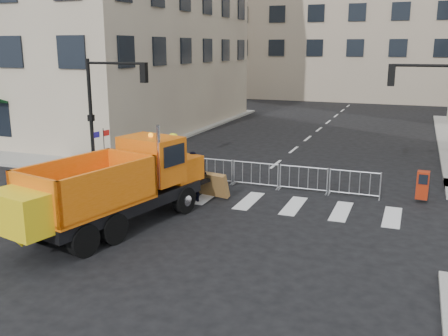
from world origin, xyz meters
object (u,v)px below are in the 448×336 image
at_px(cop_a, 188,175).
at_px(cop_c, 194,177).
at_px(plow_truck, 113,185).
at_px(newspaper_box, 423,185).
at_px(cop_b, 169,171).
at_px(worker, 173,151).

xyz_separation_m(cop_a, cop_c, (0.66, -0.84, 0.20)).
bearing_deg(plow_truck, cop_c, -6.13).
height_order(plow_truck, newspaper_box, plow_truck).
xyz_separation_m(plow_truck, newspaper_box, (9.58, 6.82, -0.82)).
xyz_separation_m(cop_a, newspaper_box, (8.99, 2.30, -0.11)).
bearing_deg(cop_b, plow_truck, 88.21).
relative_size(plow_truck, newspaper_box, 8.28).
bearing_deg(worker, cop_c, -54.31).
height_order(worker, newspaper_box, worker).
bearing_deg(cop_b, newspaper_box, -169.13).
xyz_separation_m(plow_truck, cop_a, (0.59, 4.51, -0.71)).
bearing_deg(cop_b, cop_a, -165.75).
bearing_deg(plow_truck, cop_a, 5.19).
bearing_deg(cop_c, worker, -112.18).
xyz_separation_m(cop_a, cop_b, (-0.74, -0.24, 0.17)).
relative_size(cop_c, worker, 1.15).
bearing_deg(cop_b, worker, -69.78).
bearing_deg(cop_a, newspaper_box, 152.07).
relative_size(plow_truck, cop_a, 5.65).
height_order(cop_b, newspaper_box, cop_b).
xyz_separation_m(cop_b, newspaper_box, (9.73, 2.54, -0.28)).
bearing_deg(cop_c, cop_a, -110.27).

